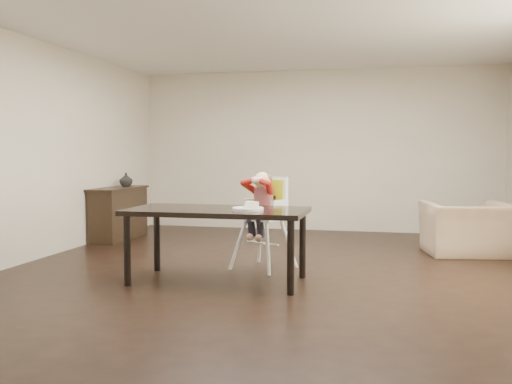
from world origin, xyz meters
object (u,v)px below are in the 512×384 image
at_px(sideboard, 119,213).
at_px(armchair, 467,220).
at_px(dining_table, 217,216).
at_px(high_chair, 265,201).

bearing_deg(sideboard, armchair, -2.48).
height_order(armchair, sideboard, armchair).
bearing_deg(dining_table, sideboard, 133.87).
bearing_deg(dining_table, high_chair, 67.01).
relative_size(armchair, sideboard, 0.82).
bearing_deg(dining_table, armchair, 39.20).
height_order(high_chair, armchair, high_chair).
relative_size(dining_table, high_chair, 1.64).
relative_size(dining_table, armchair, 1.73).
relative_size(high_chair, sideboard, 0.87).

